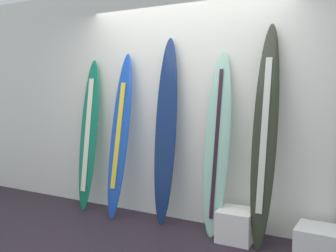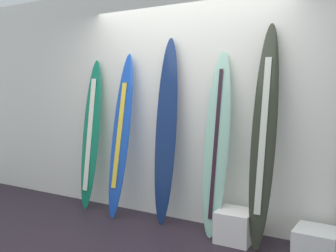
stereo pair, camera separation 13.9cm
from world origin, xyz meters
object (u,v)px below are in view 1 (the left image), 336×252
surfboard_emerald (89,135)px  surfboard_navy (166,131)px  display_block_left (236,225)px  display_block_center (317,242)px  surfboard_charcoal (265,135)px  surfboard_cobalt (120,135)px  surfboard_seafoam (217,143)px

surfboard_emerald → surfboard_navy: surfboard_navy is taller
display_block_left → display_block_center: 0.77m
surfboard_navy → display_block_center: size_ratio=5.65×
surfboard_emerald → surfboard_charcoal: size_ratio=0.87×
surfboard_navy → surfboard_charcoal: size_ratio=0.97×
surfboard_emerald → surfboard_cobalt: 0.54m
surfboard_charcoal → display_block_left: (-0.25, -0.05, -0.94)m
surfboard_cobalt → surfboard_navy: bearing=6.3°
surfboard_charcoal → display_block_left: 0.97m
surfboard_seafoam → display_block_center: size_ratio=5.18×
surfboard_emerald → display_block_left: bearing=-3.3°
display_block_center → display_block_left: bearing=178.2°
surfboard_charcoal → surfboard_cobalt: bearing=179.8°
display_block_left → display_block_center: bearing=-1.8°
surfboard_navy → surfboard_seafoam: 0.64m
surfboard_navy → surfboard_charcoal: 1.15m
surfboard_emerald → display_block_left: size_ratio=5.40×
surfboard_charcoal → display_block_left: surfboard_charcoal is taller
display_block_left → surfboard_emerald: bearing=176.7°
surfboard_emerald → surfboard_navy: size_ratio=0.90×
surfboard_navy → surfboard_seafoam: size_ratio=1.09×
surfboard_emerald → surfboard_cobalt: bearing=-6.9°
surfboard_seafoam → surfboard_charcoal: size_ratio=0.89×
display_block_left → surfboard_navy: bearing=172.5°
surfboard_navy → display_block_left: surfboard_navy is taller
surfboard_seafoam → surfboard_emerald: bearing=179.2°
surfboard_emerald → display_block_center: bearing=-2.9°
surfboard_cobalt → surfboard_seafoam: 1.23m
surfboard_navy → surfboard_charcoal: (1.14, -0.07, 0.03)m
surfboard_seafoam → display_block_left: bearing=-19.7°
surfboard_charcoal → display_block_center: bearing=-7.6°
surfboard_charcoal → display_block_center: 1.09m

